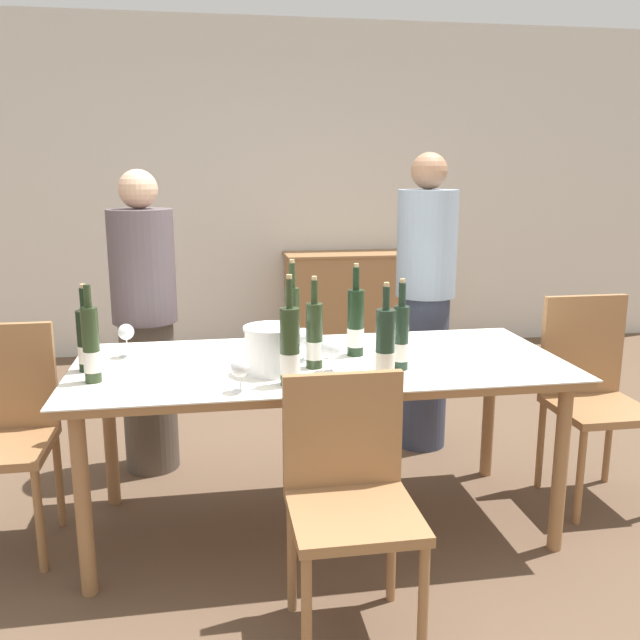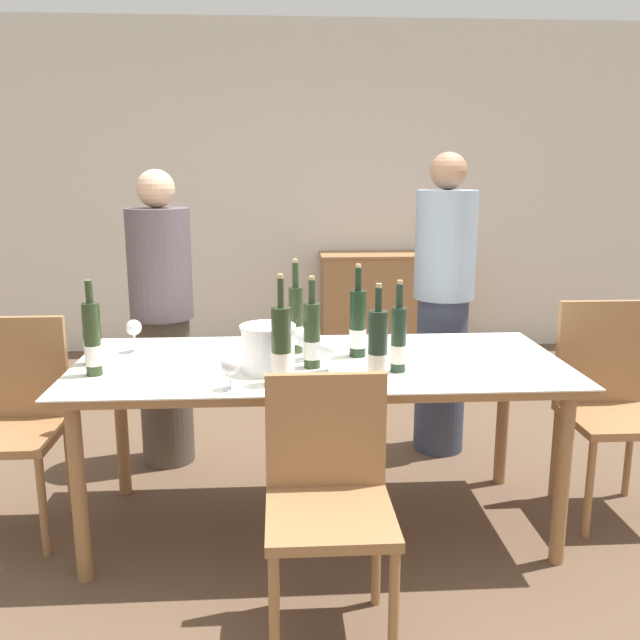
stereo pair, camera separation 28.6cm
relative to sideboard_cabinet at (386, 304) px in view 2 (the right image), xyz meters
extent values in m
plane|color=brown|center=(-0.75, -2.89, -0.44)|extent=(12.00, 12.00, 0.00)
cube|color=silver|center=(-0.75, 0.29, 0.96)|extent=(8.00, 0.10, 2.80)
cube|color=#996B42|center=(0.00, 0.00, -0.01)|extent=(1.11, 0.44, 0.86)
cube|color=#996B42|center=(0.00, 0.00, 0.43)|extent=(1.14, 0.46, 0.02)
cylinder|color=#996B42|center=(-1.70, -3.25, -0.08)|extent=(0.06, 0.06, 0.73)
cylinder|color=#996B42|center=(0.19, -3.25, -0.08)|extent=(0.06, 0.06, 0.73)
cylinder|color=#996B42|center=(-1.70, -2.52, -0.08)|extent=(0.06, 0.06, 0.73)
cylinder|color=#996B42|center=(0.19, -2.52, -0.08)|extent=(0.06, 0.06, 0.73)
cube|color=#996B42|center=(-0.75, -2.89, 0.30)|extent=(2.05, 0.89, 0.04)
cube|color=white|center=(-0.75, -2.89, 0.32)|extent=(2.08, 0.92, 0.01)
cylinder|color=white|center=(-0.97, -3.02, 0.42)|extent=(0.21, 0.21, 0.19)
cylinder|color=white|center=(-0.97, -3.02, 0.51)|extent=(0.23, 0.23, 0.01)
cylinder|color=#28381E|center=(-0.85, -2.74, 0.48)|extent=(0.06, 0.06, 0.30)
cylinder|color=silver|center=(-0.85, -2.74, 0.41)|extent=(0.06, 0.06, 0.08)
cylinder|color=#28381E|center=(-0.85, -2.74, 0.68)|extent=(0.03, 0.03, 0.11)
cylinder|color=tan|center=(-0.85, -2.74, 0.74)|extent=(0.02, 0.02, 0.02)
cylinder|color=#28381E|center=(-1.67, -3.04, 0.47)|extent=(0.06, 0.06, 0.29)
cylinder|color=white|center=(-1.67, -3.04, 0.41)|extent=(0.07, 0.07, 0.08)
cylinder|color=#28381E|center=(-1.67, -3.04, 0.66)|extent=(0.03, 0.03, 0.09)
cylinder|color=#28381E|center=(-0.92, -3.19, 0.48)|extent=(0.08, 0.08, 0.30)
cylinder|color=white|center=(-0.92, -3.19, 0.41)|extent=(0.08, 0.08, 0.08)
cylinder|color=#28381E|center=(-0.92, -3.19, 0.68)|extent=(0.02, 0.02, 0.11)
cylinder|color=tan|center=(-0.92, -3.19, 0.74)|extent=(0.02, 0.02, 0.02)
cylinder|color=black|center=(-0.58, -2.82, 0.47)|extent=(0.07, 0.07, 0.29)
cylinder|color=white|center=(-0.58, -2.82, 0.41)|extent=(0.07, 0.07, 0.08)
cylinder|color=black|center=(-0.58, -2.82, 0.67)|extent=(0.03, 0.03, 0.10)
cylinder|color=tan|center=(-0.58, -2.82, 0.73)|extent=(0.02, 0.02, 0.02)
cylinder|color=#28381E|center=(-0.79, -2.98, 0.46)|extent=(0.07, 0.07, 0.27)
cylinder|color=white|center=(-0.79, -2.98, 0.40)|extent=(0.07, 0.07, 0.08)
cylinder|color=#28381E|center=(-0.79, -2.98, 0.65)|extent=(0.03, 0.03, 0.10)
cylinder|color=tan|center=(-0.79, -2.98, 0.70)|extent=(0.02, 0.02, 0.02)
cylinder|color=black|center=(-1.71, -2.87, 0.45)|extent=(0.07, 0.07, 0.25)
cylinder|color=silver|center=(-1.71, -2.87, 0.40)|extent=(0.07, 0.07, 0.07)
cylinder|color=black|center=(-1.71, -2.87, 0.62)|extent=(0.03, 0.03, 0.09)
cylinder|color=tan|center=(-1.71, -2.87, 0.68)|extent=(0.02, 0.02, 0.02)
cylinder|color=#1E3323|center=(-0.55, -3.21, 0.47)|extent=(0.07, 0.07, 0.28)
cylinder|color=silver|center=(-0.55, -3.21, 0.41)|extent=(0.08, 0.08, 0.08)
cylinder|color=#1E3323|center=(-0.55, -3.21, 0.66)|extent=(0.03, 0.03, 0.09)
cylinder|color=tan|center=(-0.55, -3.21, 0.71)|extent=(0.02, 0.02, 0.02)
cylinder|color=#1E3323|center=(-0.45, -3.06, 0.46)|extent=(0.06, 0.06, 0.26)
cylinder|color=white|center=(-0.45, -3.06, 0.40)|extent=(0.06, 0.06, 0.07)
cylinder|color=#1E3323|center=(-0.45, -3.06, 0.64)|extent=(0.03, 0.03, 0.10)
cylinder|color=tan|center=(-0.45, -3.06, 0.70)|extent=(0.02, 0.02, 0.02)
cylinder|color=white|center=(-1.58, -2.69, 0.33)|extent=(0.07, 0.07, 0.00)
cylinder|color=white|center=(-1.58, -2.69, 0.37)|extent=(0.01, 0.01, 0.08)
sphere|color=white|center=(-1.58, -2.69, 0.44)|extent=(0.07, 0.07, 0.07)
cylinder|color=white|center=(-0.74, -3.06, 0.33)|extent=(0.06, 0.06, 0.00)
cylinder|color=white|center=(-0.74, -3.06, 0.36)|extent=(0.01, 0.01, 0.07)
sphere|color=white|center=(-0.74, -3.06, 0.43)|extent=(0.08, 0.08, 0.08)
cylinder|color=white|center=(-1.11, -3.25, 0.33)|extent=(0.06, 0.06, 0.00)
cylinder|color=white|center=(-1.11, -3.25, 0.36)|extent=(0.01, 0.01, 0.06)
sphere|color=white|center=(-1.11, -3.25, 0.42)|extent=(0.07, 0.07, 0.07)
cylinder|color=white|center=(-0.82, -2.87, 0.33)|extent=(0.06, 0.06, 0.00)
cylinder|color=white|center=(-0.82, -2.87, 0.37)|extent=(0.01, 0.01, 0.07)
sphere|color=white|center=(-0.82, -2.87, 0.43)|extent=(0.08, 0.08, 0.08)
cylinder|color=#996B42|center=(0.40, -3.07, -0.21)|extent=(0.03, 0.03, 0.45)
cylinder|color=#996B42|center=(0.40, -2.70, -0.21)|extent=(0.03, 0.03, 0.45)
cylinder|color=#996B42|center=(0.77, -2.70, -0.21)|extent=(0.03, 0.03, 0.45)
cube|color=#996B42|center=(0.58, -2.89, 0.03)|extent=(0.42, 0.42, 0.04)
cube|color=#996B42|center=(0.58, -2.70, 0.29)|extent=(0.42, 0.04, 0.49)
cylinder|color=#996B42|center=(-1.90, -3.07, -0.22)|extent=(0.03, 0.03, 0.44)
cylinder|color=#996B42|center=(-1.90, -2.70, -0.22)|extent=(0.03, 0.03, 0.44)
cube|color=#996B42|center=(-2.09, -2.89, 0.02)|extent=(0.42, 0.42, 0.04)
cube|color=#996B42|center=(-2.09, -2.70, 0.27)|extent=(0.42, 0.04, 0.46)
cylinder|color=#996B42|center=(-0.95, -3.85, -0.22)|extent=(0.03, 0.03, 0.44)
cylinder|color=#996B42|center=(-0.58, -3.85, -0.22)|extent=(0.03, 0.03, 0.44)
cylinder|color=#996B42|center=(-0.95, -3.48, -0.22)|extent=(0.03, 0.03, 0.44)
cylinder|color=#996B42|center=(-0.58, -3.48, -0.22)|extent=(0.03, 0.03, 0.44)
cube|color=#996B42|center=(-0.77, -3.66, 0.02)|extent=(0.42, 0.42, 0.04)
cube|color=#996B42|center=(-0.77, -3.47, 0.24)|extent=(0.42, 0.04, 0.41)
cylinder|color=#51473D|center=(-1.54, -2.14, -0.04)|extent=(0.28, 0.28, 0.81)
cylinder|color=#594C51|center=(-1.54, -2.14, 0.65)|extent=(0.33, 0.33, 0.57)
sphere|color=#DBAD89|center=(-1.54, -2.14, 1.04)|extent=(0.20, 0.20, 0.20)
cylinder|color=#383F56|center=(-0.02, -2.07, 0.00)|extent=(0.28, 0.28, 0.88)
cylinder|color=#8C9EB2|center=(-0.02, -2.07, 0.73)|extent=(0.33, 0.33, 0.59)
sphere|color=#A37556|center=(-0.02, -2.07, 1.12)|extent=(0.20, 0.20, 0.20)
camera|label=1|loc=(-1.21, -5.65, 1.13)|focal=38.00mm
camera|label=2|loc=(-0.93, -5.68, 1.13)|focal=38.00mm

